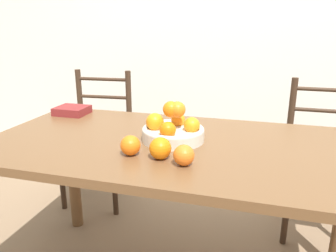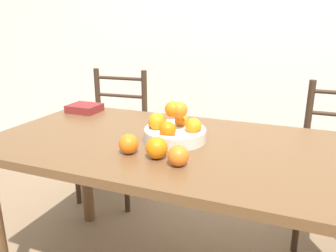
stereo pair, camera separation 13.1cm
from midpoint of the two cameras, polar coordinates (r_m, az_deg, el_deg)
name	(u,v)px [view 2 (the right image)]	position (r m, az deg, el deg)	size (l,w,h in m)	color
wall_back	(246,15)	(2.73, 14.81, 18.12)	(8.00, 0.06, 2.60)	silver
dining_table	(181,165)	(1.42, 4.87, -6.86)	(1.67, 0.84, 0.75)	brown
fruit_bowl	(175,129)	(1.39, 3.87, -0.65)	(0.27, 0.27, 0.17)	beige
orange_loose_0	(129,144)	(1.26, -3.92, -3.19)	(0.08, 0.08, 0.08)	orange
orange_loose_1	(178,156)	(1.15, 5.08, -5.23)	(0.08, 0.08, 0.08)	orange
orange_loose_2	(157,148)	(1.21, 1.14, -3.89)	(0.08, 0.08, 0.08)	orange
chair_left	(114,136)	(2.40, -7.89, -1.68)	(0.45, 0.43, 0.92)	#382619
book_stack	(85,108)	(1.91, -12.46, 3.03)	(0.17, 0.15, 0.04)	maroon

